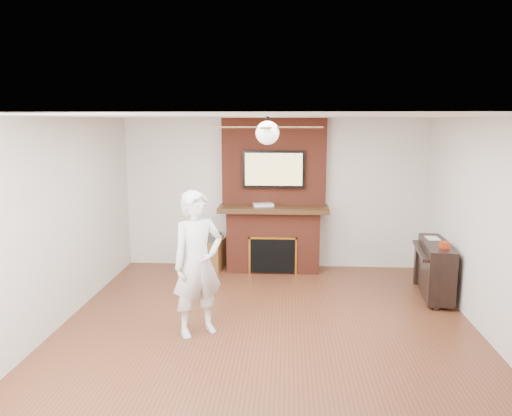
# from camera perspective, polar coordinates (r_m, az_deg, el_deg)

# --- Properties ---
(room_shell) EXTENTS (5.36, 5.86, 2.86)m
(room_shell) POSITION_cam_1_polar(r_m,az_deg,el_deg) (5.66, 1.27, -2.30)
(room_shell) COLOR #4D2716
(room_shell) RESTS_ON ground
(fireplace) EXTENTS (1.78, 0.64, 2.50)m
(fireplace) POSITION_cam_1_polar(r_m,az_deg,el_deg) (8.21, 2.01, -0.27)
(fireplace) COLOR maroon
(fireplace) RESTS_ON ground
(tv) EXTENTS (1.00, 0.08, 0.60)m
(tv) POSITION_cam_1_polar(r_m,az_deg,el_deg) (8.07, 2.03, 4.46)
(tv) COLOR black
(tv) RESTS_ON fireplace
(ceiling_fan) EXTENTS (1.21, 1.21, 0.31)m
(ceiling_fan) POSITION_cam_1_polar(r_m,az_deg,el_deg) (5.54, 1.32, 8.70)
(ceiling_fan) COLOR black
(ceiling_fan) RESTS_ON room_shell
(person) EXTENTS (0.74, 0.69, 1.68)m
(person) POSITION_cam_1_polar(r_m,az_deg,el_deg) (5.77, -6.67, -6.34)
(person) COLOR silver
(person) RESTS_ON ground
(side_table) EXTENTS (0.59, 0.59, 0.60)m
(side_table) POSITION_cam_1_polar(r_m,az_deg,el_deg) (8.41, -5.58, -5.10)
(side_table) COLOR brown
(side_table) RESTS_ON ground
(piano) EXTENTS (0.58, 1.23, 0.87)m
(piano) POSITION_cam_1_polar(r_m,az_deg,el_deg) (7.48, 19.79, -6.42)
(piano) COLOR black
(piano) RESTS_ON ground
(cable_box) EXTENTS (0.35, 0.25, 0.05)m
(cable_box) POSITION_cam_1_polar(r_m,az_deg,el_deg) (8.10, 0.84, 0.37)
(cable_box) COLOR silver
(cable_box) RESTS_ON fireplace
(candle_orange) EXTENTS (0.07, 0.07, 0.12)m
(candle_orange) POSITION_cam_1_polar(r_m,az_deg,el_deg) (8.23, 1.30, -6.95)
(candle_orange) COLOR orange
(candle_orange) RESTS_ON ground
(candle_green) EXTENTS (0.08, 0.08, 0.08)m
(candle_green) POSITION_cam_1_polar(r_m,az_deg,el_deg) (8.22, 1.12, -7.11)
(candle_green) COLOR #4F7B31
(candle_green) RESTS_ON ground
(candle_cream) EXTENTS (0.09, 0.09, 0.11)m
(candle_cream) POSITION_cam_1_polar(r_m,az_deg,el_deg) (8.22, 2.01, -7.00)
(candle_cream) COLOR beige
(candle_cream) RESTS_ON ground
(candle_blue) EXTENTS (0.06, 0.06, 0.07)m
(candle_blue) POSITION_cam_1_polar(r_m,az_deg,el_deg) (8.19, 3.57, -7.23)
(candle_blue) COLOR #3943AC
(candle_blue) RESTS_ON ground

